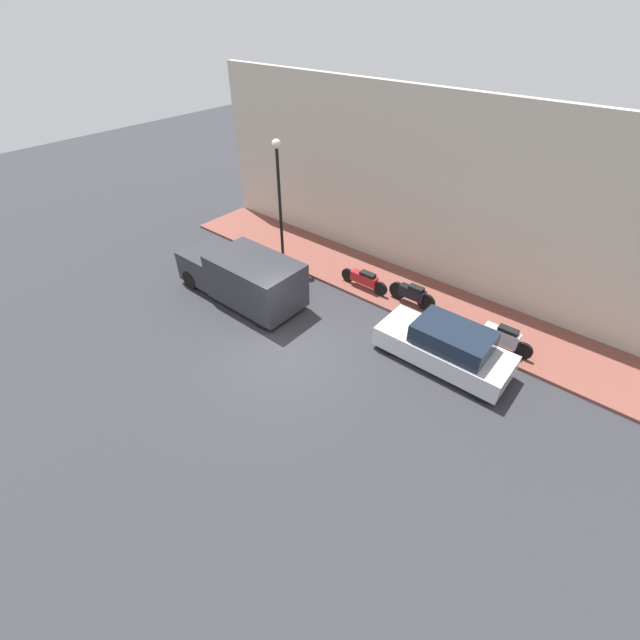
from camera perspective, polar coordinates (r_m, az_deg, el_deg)
The scene contains 9 objects.
ground_plane at distance 13.79m, azimuth -4.43°, elevation -4.27°, with size 60.00×60.00×0.00m, color #2D2D33.
sidewalk at distance 17.17m, azimuth 7.93°, elevation 5.15°, with size 2.87×19.00×0.11m.
building_facade at distance 16.94m, azimuth 12.00°, elevation 16.92°, with size 0.30×19.00×6.79m.
parked_car at distance 13.48m, azimuth 16.39°, elevation -3.40°, with size 1.62×4.06×1.41m.
delivery_van at distance 15.96m, azimuth -10.45°, elevation 5.91°, with size 1.98×5.07×1.84m.
motorcycle_red at distance 16.37m, azimuth 5.93°, elevation 5.44°, with size 0.30×2.06×0.72m.
motorcycle_black at distance 15.73m, azimuth 12.20°, elevation 3.42°, with size 0.30×1.83×0.80m.
scooter_silver at distance 14.60m, azimuth 23.01°, elevation -2.06°, with size 0.30×2.06×0.85m.
streetlamp at distance 17.22m, azimuth -5.53°, elevation 17.60°, with size 0.34×0.34×4.86m.
Camera 1 is at (-7.18, -7.33, 9.20)m, focal length 24.00 mm.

